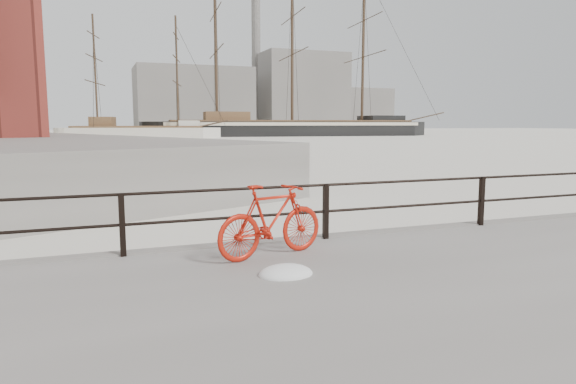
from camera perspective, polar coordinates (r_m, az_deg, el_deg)
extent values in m
plane|color=white|center=(11.45, 19.99, -5.05)|extent=(400.00, 400.00, 0.00)
imported|color=red|center=(7.99, -1.85, -3.16)|extent=(1.92, 0.79, 1.15)
ellipsoid|color=white|center=(7.14, -0.25, -8.10)|extent=(0.77, 0.60, 0.27)
cube|color=gray|center=(151.07, -10.48, 10.01)|extent=(32.00, 18.00, 18.00)
cube|color=gray|center=(165.89, 1.37, 10.95)|extent=(26.00, 20.00, 24.00)
cube|color=gray|center=(180.02, 7.64, 9.03)|extent=(20.00, 16.00, 14.00)
cylinder|color=gray|center=(167.09, -3.56, 14.36)|extent=(2.80, 2.80, 44.00)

